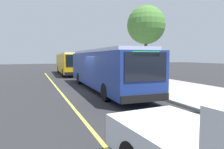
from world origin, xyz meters
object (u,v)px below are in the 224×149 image
transit_bus_main (104,68)px  route_sign_post (145,64)px  transit_bus_second (69,63)px  waiting_bench (150,77)px

transit_bus_main → route_sign_post: size_ratio=4.44×
transit_bus_main → transit_bus_second: size_ratio=1.11×
transit_bus_second → waiting_bench: bearing=20.2°
transit_bus_main → waiting_bench: size_ratio=7.76×
transit_bus_main → waiting_bench: (-1.13, 4.67, -0.99)m
waiting_bench → route_sign_post: route_sign_post is taller
transit_bus_main → route_sign_post: 3.00m
transit_bus_second → transit_bus_main: bearing=0.6°
transit_bus_second → route_sign_post: 16.24m
waiting_bench → transit_bus_main: bearing=-76.3°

